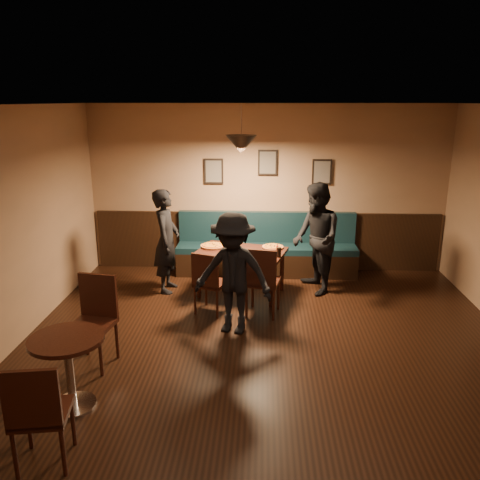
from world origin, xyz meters
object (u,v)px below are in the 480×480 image
Objects in this scene: diner_left at (167,241)px; chair_near_left at (211,282)px; soda_glass at (279,252)px; cafe_chair_far at (91,323)px; tabasco_bottle at (277,249)px; cafe_chair_near at (42,411)px; chair_near_right at (263,280)px; diner_front at (233,274)px; booth_bench at (267,245)px; cafe_table at (70,373)px; dining_table at (241,272)px; diner_right at (316,239)px.

chair_near_left is at bearing -133.91° from diner_left.
soda_glass is 0.14× the size of cafe_chair_far.
cafe_chair_near is (-1.96, -3.59, -0.27)m from tabasco_bottle.
diner_left reaches higher than chair_near_right.
diner_left reaches higher than tabasco_bottle.
diner_front is at bearing -139.31° from diner_left.
booth_bench is 2.99× the size of cafe_chair_far.
cafe_table is at bearing -127.39° from soda_glass.
diner_front is (-0.04, -1.26, 0.43)m from dining_table.
diner_right is (1.12, 0.14, 0.50)m from dining_table.
diner_left is (-1.52, -0.83, 0.29)m from booth_bench.
booth_bench is at bearing -151.50° from diner_right.
cafe_table is (-1.88, -3.87, -0.13)m from booth_bench.
chair_near_right is 0.62× the size of diner_left.
diner_left reaches higher than cafe_table.
chair_near_left is at bearing 63.87° from cafe_table.
cafe_table is (-1.82, -2.24, -0.12)m from chair_near_right.
diner_front is at bearing -54.50° from diner_right.
cafe_chair_far reaches higher than cafe_chair_near.
chair_near_left is 1.88m from cafe_chair_far.
cafe_chair_near is (-1.97, -3.41, -0.28)m from soda_glass.
diner_front is (1.09, -1.35, -0.02)m from diner_left.
tabasco_bottle is 0.18× the size of cafe_table.
cafe_chair_far is (-1.16, -1.48, 0.06)m from chair_near_left.
chair_near_right is at bearing -116.76° from diner_left.
tabasco_bottle is at bearing 53.32° from chair_near_left.
diner_front is at bearing -116.35° from tabasco_bottle.
diner_right is at bearing 21.76° from tabasco_bottle.
cafe_chair_near reaches higher than tabasco_bottle.
diner_front is 2.11× the size of cafe_table.
cafe_chair_near is (-0.29, -3.77, -0.32)m from diner_left.
diner_front is at bearing -76.99° from dining_table.
diner_right is at bearing 22.19° from dining_table.
dining_table is at bearing 81.37° from chair_near_left.
cafe_chair_far is at bearing -135.09° from tabasco_bottle.
diner_front is at bearing -39.29° from chair_near_left.
tabasco_bottle is (1.67, -0.18, -0.05)m from diner_left.
soda_glass is at bearing -68.73° from diner_right.
booth_bench is 2.36× the size of dining_table.
diner_right reaches higher than diner_left.
cafe_chair_far is at bearing -130.41° from chair_near_right.
diner_right is at bearing 65.88° from diner_front.
soda_glass is 0.15× the size of cafe_chair_near.
booth_bench is 20.93× the size of soda_glass.
cafe_chair_near reaches higher than soda_glass.
dining_table is 0.68m from tabasco_bottle.
chair_near_left reaches higher than tabasco_bottle.
diner_right is at bearing -129.29° from cafe_chair_far.
soda_glass is at bearing -84.78° from tabasco_bottle.
chair_near_right is at bearing -49.98° from dining_table.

